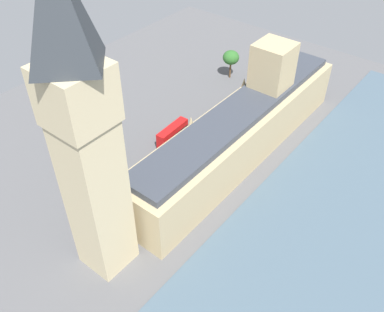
# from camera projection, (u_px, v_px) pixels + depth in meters

# --- Properties ---
(ground_plane) EXTENTS (144.02, 144.02, 0.00)m
(ground_plane) POSITION_uv_depth(u_px,v_px,m) (231.00, 151.00, 110.22)
(ground_plane) COLOR #565659
(river_thames) EXTENTS (39.61, 129.62, 0.25)m
(river_thames) POSITION_uv_depth(u_px,v_px,m) (351.00, 208.00, 94.53)
(river_thames) COLOR #475B6B
(river_thames) RESTS_ON ground
(parliament_building) EXTENTS (13.88, 74.02, 25.53)m
(parliament_building) POSITION_uv_depth(u_px,v_px,m) (243.00, 127.00, 105.35)
(parliament_building) COLOR tan
(parliament_building) RESTS_ON ground
(clock_tower) EXTENTS (9.51, 9.51, 60.46)m
(clock_tower) POSITION_uv_depth(u_px,v_px,m) (84.00, 132.00, 64.36)
(clock_tower) COLOR #CCBA8E
(clock_tower) RESTS_ON ground
(car_dark_green_by_river_gate) EXTENTS (2.03, 4.50, 1.74)m
(car_dark_green_by_river_gate) POSITION_uv_depth(u_px,v_px,m) (215.00, 115.00, 121.09)
(car_dark_green_by_river_gate) COLOR #19472D
(car_dark_green_by_river_gate) RESTS_ON ground
(double_decker_bus_near_tower) EXTENTS (3.02, 10.60, 4.75)m
(double_decker_bus_near_tower) POSITION_uv_depth(u_px,v_px,m) (173.00, 133.00, 111.58)
(double_decker_bus_near_tower) COLOR red
(double_decker_bus_near_tower) RESTS_ON ground
(car_silver_leading) EXTENTS (1.97, 4.29, 1.74)m
(car_silver_leading) POSITION_uv_depth(u_px,v_px,m) (112.00, 182.00, 99.74)
(car_silver_leading) COLOR #B7B7BC
(car_silver_leading) RESTS_ON ground
(pedestrian_midblock) EXTENTS (0.62, 0.54, 1.50)m
(pedestrian_midblock) POSITION_uv_depth(u_px,v_px,m) (235.00, 121.00, 119.17)
(pedestrian_midblock) COLOR #336B60
(pedestrian_midblock) RESTS_ON ground
(pedestrian_kerbside) EXTENTS (0.61, 0.51, 1.64)m
(pedestrian_kerbside) POSITION_uv_depth(u_px,v_px,m) (240.00, 115.00, 121.55)
(pedestrian_kerbside) COLOR black
(pedestrian_kerbside) RESTS_ON ground
(pedestrian_opposite_hall) EXTENTS (0.66, 0.57, 1.71)m
(pedestrian_opposite_hall) POSITION_uv_depth(u_px,v_px,m) (230.00, 124.00, 117.98)
(pedestrian_opposite_hall) COLOR gray
(pedestrian_opposite_hall) RESTS_ON ground
(plane_tree_under_trees) EXTENTS (5.39, 5.39, 9.04)m
(plane_tree_under_trees) POSITION_uv_depth(u_px,v_px,m) (100.00, 142.00, 102.27)
(plane_tree_under_trees) COLOR brown
(plane_tree_under_trees) RESTS_ON ground
(plane_tree_trailing) EXTENTS (5.25, 5.25, 9.38)m
(plane_tree_trailing) POSITION_uv_depth(u_px,v_px,m) (231.00, 58.00, 134.92)
(plane_tree_trailing) COLOR brown
(plane_tree_trailing) RESTS_ON ground
(street_lamp_far_end) EXTENTS (0.56, 0.56, 6.31)m
(street_lamp_far_end) POSITION_uv_depth(u_px,v_px,m) (116.00, 142.00, 105.76)
(street_lamp_far_end) COLOR black
(street_lamp_far_end) RESTS_ON ground
(street_lamp_corner) EXTENTS (0.56, 0.56, 5.99)m
(street_lamp_corner) POSITION_uv_depth(u_px,v_px,m) (123.00, 141.00, 106.45)
(street_lamp_corner) COLOR black
(street_lamp_corner) RESTS_ON ground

